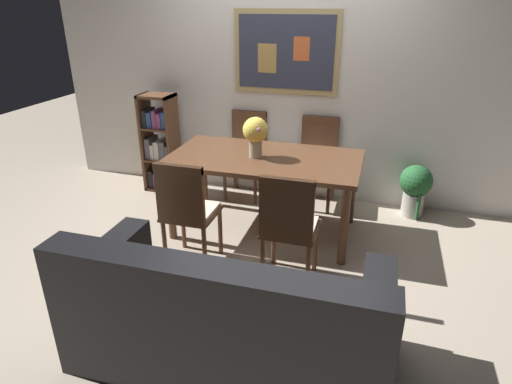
{
  "coord_description": "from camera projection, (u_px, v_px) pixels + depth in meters",
  "views": [
    {
      "loc": [
        0.95,
        -3.13,
        1.99
      ],
      "look_at": [
        0.1,
        -0.22,
        0.65
      ],
      "focal_mm": 30.48,
      "sensor_mm": 36.0,
      "label": 1
    }
  ],
  "objects": [
    {
      "name": "flower_vase",
      "position": [
        256.0,
        133.0,
        3.73
      ],
      "size": [
        0.22,
        0.22,
        0.36
      ],
      "color": "tan",
      "rests_on": "dining_table"
    },
    {
      "name": "dining_chair_near_left",
      "position": [
        187.0,
        206.0,
        3.35
      ],
      "size": [
        0.4,
        0.41,
        0.91
      ],
      "color": "brown",
      "rests_on": "ground_plane"
    },
    {
      "name": "potted_ivy",
      "position": [
        415.0,
        187.0,
        4.27
      ],
      "size": [
        0.31,
        0.31,
        0.53
      ],
      "color": "#B2ADA3",
      "rests_on": "ground_plane"
    },
    {
      "name": "ground_plane",
      "position": [
        253.0,
        249.0,
        3.8
      ],
      "size": [
        12.0,
        12.0,
        0.0
      ],
      "primitive_type": "plane",
      "color": "tan"
    },
    {
      "name": "dining_table",
      "position": [
        265.0,
        166.0,
        3.86
      ],
      "size": [
        1.68,
        0.92,
        0.73
      ],
      "color": "brown",
      "rests_on": "ground_plane"
    },
    {
      "name": "dining_chair_near_right",
      "position": [
        289.0,
        222.0,
        3.11
      ],
      "size": [
        0.4,
        0.41,
        0.91
      ],
      "color": "brown",
      "rests_on": "ground_plane"
    },
    {
      "name": "wall_back_with_painting",
      "position": [
        289.0,
        74.0,
        4.43
      ],
      "size": [
        5.2,
        0.14,
        2.6
      ],
      "color": "silver",
      "rests_on": "ground_plane"
    },
    {
      "name": "dining_chair_far_left",
      "position": [
        247.0,
        147.0,
        4.69
      ],
      "size": [
        0.4,
        0.41,
        0.91
      ],
      "color": "brown",
      "rests_on": "ground_plane"
    },
    {
      "name": "leather_couch",
      "position": [
        226.0,
        320.0,
        2.49
      ],
      "size": [
        1.8,
        0.84,
        0.84
      ],
      "color": "black",
      "rests_on": "ground_plane"
    },
    {
      "name": "dining_chair_far_right",
      "position": [
        318.0,
        154.0,
        4.48
      ],
      "size": [
        0.4,
        0.41,
        0.91
      ],
      "color": "brown",
      "rests_on": "ground_plane"
    },
    {
      "name": "bookshelf",
      "position": [
        161.0,
        147.0,
        4.83
      ],
      "size": [
        0.36,
        0.28,
        1.08
      ],
      "color": "brown",
      "rests_on": "ground_plane"
    }
  ]
}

